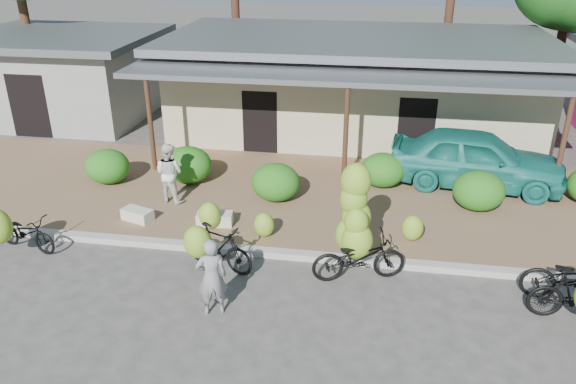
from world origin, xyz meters
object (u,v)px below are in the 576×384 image
(bike_far_right, at_px, (575,279))
(bystander, at_px, (169,173))
(bike_left, at_px, (215,247))
(sack_far, at_px, (137,215))
(bike_center, at_px, (357,237))
(teal_van, at_px, (476,158))
(bike_far_left, at_px, (19,231))
(vendor, at_px, (212,277))
(sack_near, at_px, (215,219))

(bike_far_right, distance_m, bystander, 9.56)
(bike_left, bearing_deg, bike_far_right, -68.85)
(sack_far, bearing_deg, bike_center, -13.76)
(bike_far_right, distance_m, teal_van, 5.28)
(bike_far_left, xyz_separation_m, bystander, (2.46, 2.87, 0.36))
(vendor, bearing_deg, bike_center, -167.03)
(bike_far_right, bearing_deg, vendor, 106.24)
(vendor, xyz_separation_m, teal_van, (5.57, 6.58, 0.13))
(bike_left, bearing_deg, bystander, 55.52)
(bike_left, xyz_separation_m, sack_far, (-2.46, 1.72, -0.33))
(bike_left, xyz_separation_m, bike_far_right, (7.10, 0.06, -0.08))
(bike_center, xyz_separation_m, sack_near, (-3.44, 1.40, -0.60))
(sack_far, height_order, bystander, bystander)
(bike_far_right, relative_size, vendor, 1.28)
(bike_far_left, distance_m, bike_far_right, 11.58)
(bike_left, bearing_deg, teal_van, -28.08)
(sack_far, bearing_deg, bystander, 69.25)
(sack_near, distance_m, teal_van, 7.32)
(bike_far_left, relative_size, teal_van, 0.37)
(bike_left, xyz_separation_m, vendor, (0.35, -1.39, 0.19))
(bike_far_right, xyz_separation_m, bystander, (-9.12, 2.83, 0.39))
(bike_far_left, bearing_deg, bike_center, -72.84)
(sack_far, relative_size, vendor, 0.48)
(bike_far_right, bearing_deg, sack_near, 81.28)
(bike_center, height_order, sack_far, bike_center)
(bike_left, height_order, vendor, vendor)
(bike_far_right, distance_m, sack_near, 7.83)
(teal_van, bearing_deg, vendor, 146.31)
(bystander, bearing_deg, vendor, 135.39)
(bike_far_left, xyz_separation_m, sack_near, (3.95, 1.77, -0.28))
(bike_left, bearing_deg, sack_near, 37.11)
(bike_left, relative_size, teal_van, 0.38)
(sack_near, bearing_deg, teal_van, 27.73)
(bike_center, height_order, sack_near, bike_center)
(bystander, relative_size, teal_van, 0.34)
(bike_far_left, xyz_separation_m, bike_left, (4.48, -0.03, 0.04))
(sack_far, relative_size, bystander, 0.47)
(teal_van, bearing_deg, bike_far_right, -160.48)
(sack_far, height_order, vendor, vendor)
(bike_left, distance_m, sack_near, 1.91)
(bike_center, relative_size, bystander, 1.49)
(vendor, relative_size, teal_van, 0.34)
(bike_left, height_order, bike_far_right, bike_left)
(bike_far_left, bearing_deg, teal_van, -49.34)
(sack_near, relative_size, vendor, 0.54)
(bike_center, distance_m, sack_far, 5.56)
(bike_far_right, height_order, sack_near, bike_far_right)
(vendor, bearing_deg, sack_near, -96.60)
(sack_near, distance_m, bystander, 1.95)
(bike_left, height_order, sack_near, bike_left)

